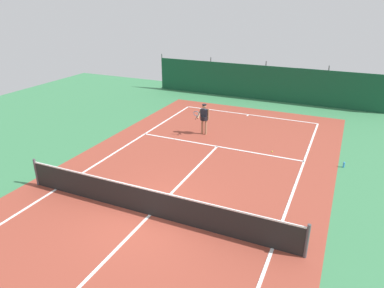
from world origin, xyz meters
The scene contains 8 objects.
ground_plane centered at (0.00, 0.00, 0.00)m, with size 36.00×36.00×0.00m, color #387A4C.
court_surface centered at (0.00, 0.00, 0.00)m, with size 11.02×26.60×0.01m.
tennis_net centered at (0.00, 0.00, 0.51)m, with size 10.12×0.10×1.10m.
back_fence centered at (0.00, 16.14, 0.67)m, with size 16.30×0.98×2.70m.
tennis_player centered at (-1.25, 7.68, 0.96)m, with size 0.69×0.77×1.64m.
tennis_ball_near_player centered at (2.58, 6.84, 0.03)m, with size 0.07×0.07×0.07m, color #CCDB33.
parked_car centered at (2.45, 18.82, 0.84)m, with size 2.17×4.28×1.68m.
water_bottle centered at (5.73, 6.51, 0.12)m, with size 0.08×0.08×0.24m, color #338CD8.
Camera 1 is at (5.37, -8.48, 6.75)m, focal length 32.93 mm.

